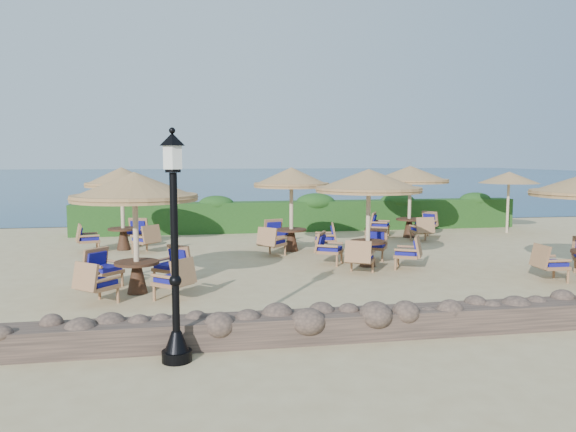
{
  "coord_description": "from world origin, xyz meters",
  "views": [
    {
      "loc": [
        -4.6,
        -14.89,
        2.97
      ],
      "look_at": [
        -1.79,
        0.74,
        1.3
      ],
      "focal_mm": 35.0,
      "sensor_mm": 36.0,
      "label": 1
    }
  ],
  "objects_px": {
    "cafe_set_1": "(368,199)",
    "cafe_set_5": "(410,186)",
    "extra_parasol": "(509,178)",
    "lamp_post": "(175,256)",
    "cafe_set_4": "(291,194)",
    "cafe_set_0": "(135,211)",
    "cafe_set_3": "(122,195)"
  },
  "relations": [
    {
      "from": "cafe_set_1",
      "to": "cafe_set_5",
      "type": "xyz_separation_m",
      "value": [
        3.26,
        5.04,
        0.07
      ]
    },
    {
      "from": "cafe_set_0",
      "to": "cafe_set_3",
      "type": "height_order",
      "value": "same"
    },
    {
      "from": "cafe_set_1",
      "to": "cafe_set_3",
      "type": "bearing_deg",
      "value": 149.59
    },
    {
      "from": "lamp_post",
      "to": "cafe_set_0",
      "type": "relative_size",
      "value": 1.21
    },
    {
      "from": "cafe_set_5",
      "to": "cafe_set_1",
      "type": "bearing_deg",
      "value": -122.9
    },
    {
      "from": "cafe_set_4",
      "to": "extra_parasol",
      "type": "bearing_deg",
      "value": 16.94
    },
    {
      "from": "extra_parasol",
      "to": "cafe_set_1",
      "type": "distance_m",
      "value": 9.47
    },
    {
      "from": "cafe_set_5",
      "to": "cafe_set_4",
      "type": "bearing_deg",
      "value": -155.55
    },
    {
      "from": "lamp_post",
      "to": "extra_parasol",
      "type": "relative_size",
      "value": 1.38
    },
    {
      "from": "cafe_set_3",
      "to": "cafe_set_4",
      "type": "height_order",
      "value": "same"
    },
    {
      "from": "cafe_set_5",
      "to": "extra_parasol",
      "type": "bearing_deg",
      "value": 7.77
    },
    {
      "from": "cafe_set_4",
      "to": "cafe_set_5",
      "type": "distance_m",
      "value": 5.33
    },
    {
      "from": "extra_parasol",
      "to": "cafe_set_0",
      "type": "height_order",
      "value": "cafe_set_0"
    },
    {
      "from": "cafe_set_3",
      "to": "cafe_set_5",
      "type": "bearing_deg",
      "value": 5.76
    },
    {
      "from": "cafe_set_0",
      "to": "cafe_set_4",
      "type": "distance_m",
      "value": 6.51
    },
    {
      "from": "cafe_set_0",
      "to": "cafe_set_3",
      "type": "xyz_separation_m",
      "value": [
        -0.93,
        6.05,
        -0.03
      ]
    },
    {
      "from": "extra_parasol",
      "to": "cafe_set_3",
      "type": "xyz_separation_m",
      "value": [
        -14.46,
        -1.61,
        -0.39
      ]
    },
    {
      "from": "extra_parasol",
      "to": "cafe_set_4",
      "type": "height_order",
      "value": "cafe_set_4"
    },
    {
      "from": "lamp_post",
      "to": "cafe_set_4",
      "type": "xyz_separation_m",
      "value": [
        3.41,
        9.2,
        0.25
      ]
    },
    {
      "from": "lamp_post",
      "to": "cafe_set_0",
      "type": "bearing_deg",
      "value": 101.99
    },
    {
      "from": "lamp_post",
      "to": "cafe_set_4",
      "type": "height_order",
      "value": "lamp_post"
    },
    {
      "from": "cafe_set_5",
      "to": "cafe_set_3",
      "type": "bearing_deg",
      "value": -174.24
    },
    {
      "from": "extra_parasol",
      "to": "cafe_set_4",
      "type": "xyz_separation_m",
      "value": [
        -9.19,
        -2.8,
        -0.37
      ]
    },
    {
      "from": "cafe_set_3",
      "to": "cafe_set_4",
      "type": "relative_size",
      "value": 1.0
    },
    {
      "from": "cafe_set_5",
      "to": "cafe_set_0",
      "type": "bearing_deg",
      "value": -142.41
    },
    {
      "from": "cafe_set_4",
      "to": "cafe_set_1",
      "type": "bearing_deg",
      "value": -60.76
    },
    {
      "from": "lamp_post",
      "to": "cafe_set_4",
      "type": "relative_size",
      "value": 1.23
    },
    {
      "from": "extra_parasol",
      "to": "cafe_set_3",
      "type": "height_order",
      "value": "cafe_set_3"
    },
    {
      "from": "lamp_post",
      "to": "cafe_set_5",
      "type": "height_order",
      "value": "lamp_post"
    },
    {
      "from": "cafe_set_4",
      "to": "cafe_set_0",
      "type": "bearing_deg",
      "value": -131.7
    },
    {
      "from": "lamp_post",
      "to": "cafe_set_4",
      "type": "distance_m",
      "value": 9.82
    },
    {
      "from": "cafe_set_1",
      "to": "cafe_set_5",
      "type": "relative_size",
      "value": 1.03
    }
  ]
}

